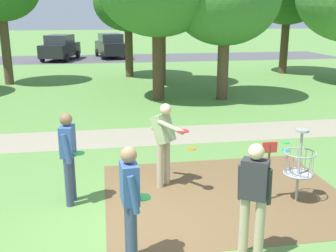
% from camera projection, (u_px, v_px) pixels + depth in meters
% --- Properties ---
extents(ground_plane, '(160.00, 160.00, 0.00)m').
position_uv_depth(ground_plane, '(142.00, 234.00, 6.40)').
color(ground_plane, '#5B8942').
extents(dirt_tee_pad, '(4.55, 3.73, 0.01)m').
position_uv_depth(dirt_tee_pad, '(224.00, 194.00, 7.79)').
color(dirt_tee_pad, brown).
rests_on(dirt_tee_pad, ground).
extents(disc_golf_basket, '(0.98, 0.58, 1.39)m').
position_uv_depth(disc_golf_basket, '(296.00, 163.00, 7.33)').
color(disc_golf_basket, '#9E9EA3').
rests_on(disc_golf_basket, ground).
extents(player_foreground_watching, '(0.42, 0.48, 1.71)m').
position_uv_depth(player_foreground_watching, '(130.00, 199.00, 5.43)').
color(player_foreground_watching, '#384260').
rests_on(player_foreground_watching, ground).
extents(player_throwing, '(0.66, 1.08, 1.71)m').
position_uv_depth(player_throwing, '(164.00, 139.00, 7.94)').
color(player_throwing, tan).
rests_on(player_throwing, ground).
extents(player_waiting_left, '(0.43, 0.49, 1.71)m').
position_uv_depth(player_waiting_left, '(69.00, 153.00, 7.19)').
color(player_waiting_left, '#384260').
rests_on(player_waiting_left, ground).
extents(player_waiting_right, '(0.48, 0.45, 1.71)m').
position_uv_depth(player_waiting_right, '(254.00, 195.00, 5.56)').
color(player_waiting_right, tan).
rests_on(player_waiting_right, ground).
extents(frisbee_by_tee, '(0.21, 0.21, 0.02)m').
position_uv_depth(frisbee_by_tee, '(192.00, 149.00, 10.38)').
color(frisbee_by_tee, orange).
rests_on(frisbee_by_tee, ground).
extents(frisbee_mid_grass, '(0.21, 0.21, 0.02)m').
position_uv_depth(frisbee_mid_grass, '(285.00, 142.00, 10.88)').
color(frisbee_mid_grass, green).
rests_on(frisbee_mid_grass, ground).
extents(frisbee_far_left, '(0.20, 0.20, 0.02)m').
position_uv_depth(frisbee_far_left, '(286.00, 150.00, 10.27)').
color(frisbee_far_left, '#1E93DB').
rests_on(frisbee_far_left, ground).
extents(tree_mid_center, '(3.60, 3.60, 5.48)m').
position_uv_depth(tree_mid_center, '(128.00, 2.00, 21.06)').
color(tree_mid_center, '#4C3823').
rests_on(tree_mid_center, ground).
extents(parking_lot_strip, '(36.00, 6.00, 0.01)m').
position_uv_depth(parking_lot_strip, '(108.00, 58.00, 30.97)').
color(parking_lot_strip, '#4C4C51').
rests_on(parking_lot_strip, ground).
extents(parked_car_leftmost, '(2.77, 4.51, 1.84)m').
position_uv_depth(parked_car_leftmost, '(60.00, 47.00, 29.62)').
color(parked_car_leftmost, black).
rests_on(parked_car_leftmost, ground).
extents(parked_car_center_left, '(2.49, 4.44, 1.84)m').
position_uv_depth(parked_car_center_left, '(111.00, 46.00, 31.29)').
color(parked_car_center_left, black).
rests_on(parked_car_center_left, ground).
extents(gravel_path, '(40.00, 1.78, 0.00)m').
position_uv_depth(gravel_path, '(124.00, 137.00, 11.36)').
color(gravel_path, gray).
rests_on(gravel_path, ground).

